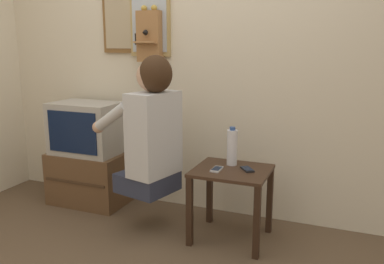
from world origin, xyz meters
name	(u,v)px	position (x,y,z in m)	size (l,w,h in m)	color
wall_back	(204,53)	(0.00, 1.26, 1.27)	(6.80, 0.05, 2.55)	beige
side_table	(231,184)	(0.38, 0.80, 0.40)	(0.51, 0.45, 0.51)	#382316
person	(151,128)	(-0.19, 0.72, 0.77)	(0.63, 0.50, 0.98)	#2D3347
tv_stand	(90,177)	(-0.95, 1.00, 0.22)	(0.64, 0.43, 0.44)	brown
television	(86,128)	(-0.95, 0.98, 0.66)	(0.56, 0.37, 0.43)	#ADA89E
wall_phone_antique	(150,36)	(-0.43, 1.18, 1.41)	(0.24, 0.18, 0.81)	#9E6B3D
framed_picture	(122,21)	(-0.71, 1.22, 1.53)	(0.36, 0.03, 0.51)	brown
wall_mirror	(150,12)	(-0.45, 1.22, 1.59)	(0.35, 0.03, 0.69)	tan
cell_phone_held	(217,169)	(0.29, 0.74, 0.52)	(0.06, 0.13, 0.01)	silver
cell_phone_spare	(247,169)	(0.48, 0.82, 0.52)	(0.12, 0.14, 0.01)	black
water_bottle	(232,147)	(0.35, 0.90, 0.64)	(0.07, 0.07, 0.27)	silver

